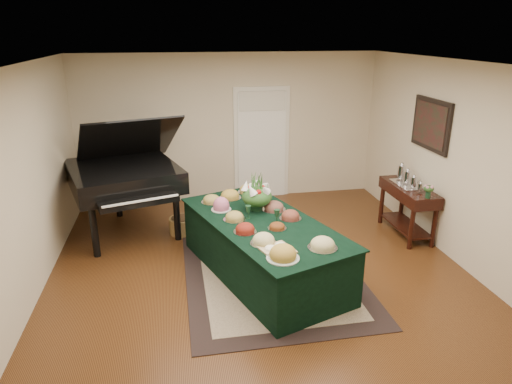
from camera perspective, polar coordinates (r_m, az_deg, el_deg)
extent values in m
plane|color=black|center=(6.17, 0.51, -10.15)|extent=(6.00, 6.00, 0.00)
cube|color=black|center=(6.26, 1.73, -9.64)|extent=(2.26, 3.16, 0.01)
cube|color=tan|center=(6.26, 1.73, -9.58)|extent=(1.81, 2.71, 0.01)
cube|color=silver|center=(8.64, 0.70, 6.13)|extent=(1.05, 0.04, 2.10)
cube|color=white|center=(8.63, 0.72, 5.78)|extent=(0.90, 0.06, 2.00)
cube|color=black|center=(6.00, 0.86, -7.06)|extent=(1.94, 2.78, 0.74)
cube|color=black|center=(5.84, 0.88, -3.76)|extent=(2.02, 2.86, 0.02)
cylinder|color=silver|center=(5.92, 4.32, -3.31)|extent=(0.29, 0.29, 0.01)
ellipsoid|color=brown|center=(5.90, 4.33, -2.89)|extent=(0.23, 0.23, 0.08)
cylinder|color=silver|center=(6.85, -1.00, 0.00)|extent=(0.31, 0.31, 0.01)
ellipsoid|color=#BA9A43|center=(6.84, -1.00, 0.39)|extent=(0.26, 0.26, 0.09)
cylinder|color=silver|center=(6.63, -3.26, -0.73)|extent=(0.32, 0.32, 0.01)
ellipsoid|color=gold|center=(6.61, -3.26, -0.32)|extent=(0.27, 0.27, 0.09)
cylinder|color=silver|center=(6.53, 0.30, -1.01)|extent=(0.31, 0.31, 0.01)
ellipsoid|color=#B19747|center=(6.51, 0.30, -0.52)|extent=(0.25, 0.25, 0.11)
cylinder|color=silver|center=(5.88, -2.71, -3.44)|extent=(0.29, 0.29, 0.01)
ellipsoid|color=#B19747|center=(5.86, -2.72, -3.04)|extent=(0.24, 0.24, 0.08)
cylinder|color=beige|center=(4.93, 3.38, -8.25)|extent=(0.36, 0.36, 0.01)
ellipsoid|color=gold|center=(4.90, 3.39, -7.61)|extent=(0.29, 0.29, 0.11)
cylinder|color=silver|center=(6.49, -5.56, -1.24)|extent=(0.30, 0.30, 0.01)
ellipsoid|color=#B19747|center=(6.48, -5.57, -0.89)|extent=(0.24, 0.24, 0.07)
cylinder|color=silver|center=(5.53, -1.37, -4.99)|extent=(0.28, 0.28, 0.01)
ellipsoid|color=maroon|center=(5.51, -1.38, -4.56)|extent=(0.23, 0.23, 0.08)
cylinder|color=silver|center=(6.20, 2.24, -2.19)|extent=(0.33, 0.33, 0.01)
ellipsoid|color=brown|center=(6.18, 2.24, -1.79)|extent=(0.27, 0.27, 0.08)
cylinder|color=silver|center=(5.62, 2.65, -4.56)|extent=(0.23, 0.23, 0.01)
ellipsoid|color=brown|center=(5.61, 2.65, -4.26)|extent=(0.19, 0.19, 0.05)
cylinder|color=beige|center=(6.21, -4.36, -2.19)|extent=(0.27, 0.27, 0.01)
ellipsoid|color=pink|center=(6.19, -4.38, -1.59)|extent=(0.22, 0.22, 0.13)
cylinder|color=silver|center=(5.24, 0.94, -6.41)|extent=(0.31, 0.31, 0.01)
ellipsoid|color=beige|center=(5.22, 0.94, -5.92)|extent=(0.25, 0.25, 0.09)
cylinder|color=silver|center=(5.20, 8.31, -6.90)|extent=(0.34, 0.34, 0.01)
ellipsoid|color=beige|center=(5.17, 8.34, -6.39)|extent=(0.28, 0.28, 0.09)
cube|color=tan|center=(5.09, 2.65, -7.22)|extent=(0.42, 0.42, 0.02)
ellipsoid|color=white|center=(5.07, 1.84, -6.72)|extent=(0.14, 0.14, 0.08)
ellipsoid|color=white|center=(5.16, 3.06, -6.33)|extent=(0.12, 0.12, 0.07)
cube|color=orange|center=(5.04, 3.63, -7.09)|extent=(0.11, 0.11, 0.05)
cylinder|color=#13311C|center=(6.16, 0.11, -1.58)|extent=(0.16, 0.16, 0.16)
ellipsoid|color=#295321|center=(6.12, 0.11, -0.57)|extent=(0.41, 0.41, 0.27)
cylinder|color=black|center=(6.83, -19.55, -4.68)|extent=(0.10, 0.10, 0.77)
cylinder|color=black|center=(7.06, -9.86, -3.00)|extent=(0.10, 0.10, 0.77)
cylinder|color=black|center=(8.18, -16.91, -0.38)|extent=(0.10, 0.10, 0.77)
cube|color=black|center=(7.34, -16.21, 1.95)|extent=(1.96, 2.03, 0.33)
cube|color=black|center=(6.51, -14.37, -1.20)|extent=(1.12, 0.53, 0.10)
cube|color=black|center=(7.38, -15.69, 6.25)|extent=(1.76, 1.58, 0.85)
cylinder|color=olive|center=(7.36, -9.18, -4.14)|extent=(0.41, 0.41, 0.26)
cylinder|color=black|center=(7.06, 18.84, -4.47)|extent=(0.07, 0.07, 0.62)
cylinder|color=black|center=(7.24, 21.34, -4.19)|extent=(0.07, 0.07, 0.62)
cylinder|color=black|center=(7.87, 15.43, -1.61)|extent=(0.07, 0.07, 0.62)
cylinder|color=black|center=(8.03, 17.75, -1.42)|extent=(0.07, 0.07, 0.62)
cube|color=black|center=(7.41, 18.58, 0.01)|extent=(0.45, 1.18, 0.18)
cube|color=black|center=(7.60, 18.13, -3.96)|extent=(0.38, 1.04, 0.03)
cube|color=silver|center=(7.44, 18.38, 0.92)|extent=(0.34, 0.58, 0.02)
cylinder|color=#13311C|center=(6.94, 20.70, -0.28)|extent=(0.07, 0.07, 0.11)
ellipsoid|color=pink|center=(6.91, 20.80, 0.48)|extent=(0.16, 0.16, 0.11)
cube|color=black|center=(7.26, 21.05, 7.89)|extent=(0.04, 0.95, 0.75)
cube|color=#451218|center=(7.24, 20.88, 7.89)|extent=(0.01, 0.82, 0.62)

